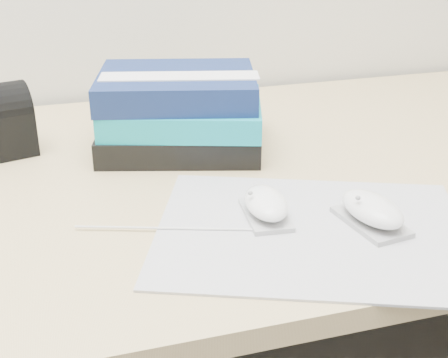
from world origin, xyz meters
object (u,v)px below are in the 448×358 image
object	(u,v)px
desk	(232,267)
book_stack	(180,111)
mouse_front	(372,211)
mouse_rear	(266,205)

from	to	relation	value
desk	book_stack	bearing A→B (deg)	157.33
mouse_front	book_stack	xyz separation A→B (m)	(-0.17, 0.34, 0.04)
desk	book_stack	size ratio (longest dim) A/B	5.17
desk	mouse_rear	bearing A→B (deg)	-97.76
mouse_front	book_stack	size ratio (longest dim) A/B	0.36
mouse_front	book_stack	world-z (taller)	book_stack
mouse_rear	mouse_front	distance (m)	0.14
mouse_front	desk	bearing A→B (deg)	105.98
mouse_rear	desk	bearing A→B (deg)	82.24
mouse_rear	book_stack	world-z (taller)	book_stack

